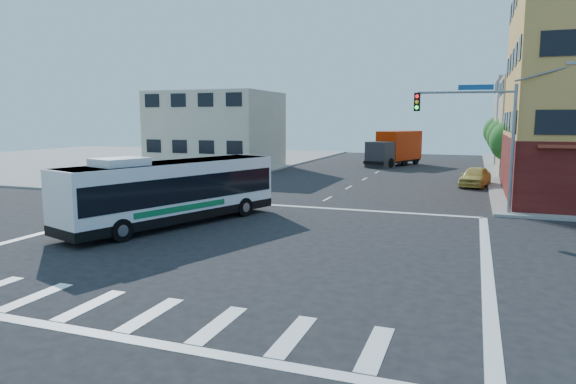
% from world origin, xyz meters
% --- Properties ---
extents(ground, '(120.00, 120.00, 0.00)m').
position_xyz_m(ground, '(0.00, 0.00, 0.00)').
color(ground, black).
rests_on(ground, ground).
extents(sidewalk_nw, '(50.00, 50.00, 0.15)m').
position_xyz_m(sidewalk_nw, '(-35.00, 35.00, 0.07)').
color(sidewalk_nw, gray).
rests_on(sidewalk_nw, ground).
extents(building_east_near, '(12.06, 10.06, 9.00)m').
position_xyz_m(building_east_near, '(16.98, 33.98, 4.51)').
color(building_east_near, tan).
rests_on(building_east_near, ground).
extents(building_east_far, '(12.06, 10.06, 10.00)m').
position_xyz_m(building_east_far, '(16.98, 47.98, 5.01)').
color(building_east_far, '#979792').
rests_on(building_east_far, ground).
extents(building_west, '(12.06, 10.06, 8.00)m').
position_xyz_m(building_west, '(-17.02, 29.98, 4.01)').
color(building_west, beige).
rests_on(building_west, ground).
extents(signal_mast_ne, '(7.91, 1.13, 8.07)m').
position_xyz_m(signal_mast_ne, '(9.08, 10.62, 4.98)').
color(signal_mast_ne, slate).
rests_on(signal_mast_ne, ground).
extents(street_tree_a, '(3.60, 3.60, 5.53)m').
position_xyz_m(street_tree_a, '(11.90, 27.92, 3.59)').
color(street_tree_a, '#392314').
rests_on(street_tree_a, ground).
extents(street_tree_b, '(3.80, 3.80, 5.79)m').
position_xyz_m(street_tree_b, '(11.90, 35.92, 3.75)').
color(street_tree_b, '#392314').
rests_on(street_tree_b, ground).
extents(street_tree_c, '(3.40, 3.40, 5.29)m').
position_xyz_m(street_tree_c, '(11.90, 43.92, 3.46)').
color(street_tree_c, '#392314').
rests_on(street_tree_c, ground).
extents(street_tree_d, '(4.00, 4.00, 6.03)m').
position_xyz_m(street_tree_d, '(11.90, 51.92, 3.88)').
color(street_tree_d, '#392314').
rests_on(street_tree_d, ground).
extents(transit_bus, '(6.20, 11.86, 3.46)m').
position_xyz_m(transit_bus, '(-4.86, 2.40, 1.69)').
color(transit_bus, black).
rests_on(transit_bus, ground).
extents(box_truck, '(5.40, 8.84, 3.84)m').
position_xyz_m(box_truck, '(0.47, 39.12, 1.86)').
color(box_truck, '#29292E').
rests_on(box_truck, ground).
extents(parked_car, '(2.67, 4.82, 1.55)m').
position_xyz_m(parked_car, '(9.05, 22.91, 0.78)').
color(parked_car, '#DBC559').
rests_on(parked_car, ground).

